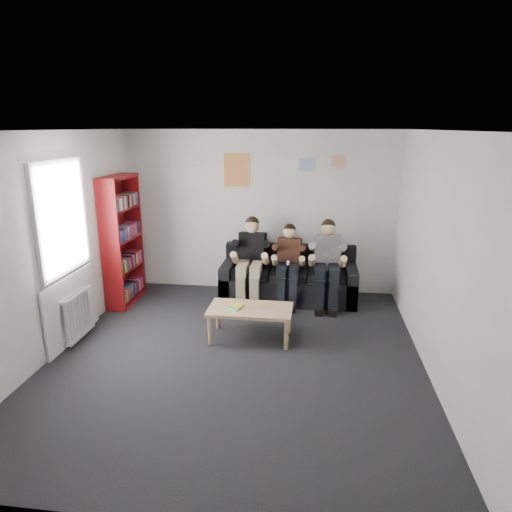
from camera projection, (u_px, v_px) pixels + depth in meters
The scene contains 14 objects.
room_shell at pixel (235, 251), 5.27m from camera, with size 5.00×5.00×5.00m.
sofa at pixel (289, 281), 7.49m from camera, with size 2.17×0.89×0.84m.
bookshelf at pixel (123, 241), 7.14m from camera, with size 0.30×0.91×2.03m.
coffee_table at pixel (250, 312), 6.01m from camera, with size 1.10×0.60×0.44m.
game_cases at pixel (235, 307), 5.99m from camera, with size 0.20×0.18×0.04m.
person_left at pixel (251, 261), 7.27m from camera, with size 0.42×0.91×1.36m.
person_middle at pixel (288, 265), 7.21m from camera, with size 0.37×0.80×1.26m.
person_right at pixel (327, 264), 7.12m from camera, with size 0.42×0.89×1.35m.
radiator at pixel (78, 315), 6.00m from camera, with size 0.10×0.64×0.60m.
window at pixel (67, 265), 5.82m from camera, with size 0.05×1.30×2.36m.
poster_large at pixel (237, 170), 7.50m from camera, with size 0.42×0.01×0.55m, color gold.
poster_blue at pixel (307, 164), 7.33m from camera, with size 0.25×0.01×0.20m, color #3873C1.
poster_pink at pixel (339, 162), 7.26m from camera, with size 0.22×0.01×0.18m, color #C53D8D.
poster_sign at pixel (201, 157), 7.52m from camera, with size 0.20×0.01×0.14m, color silver.
Camera 1 is at (0.89, -5.01, 2.74)m, focal length 32.00 mm.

